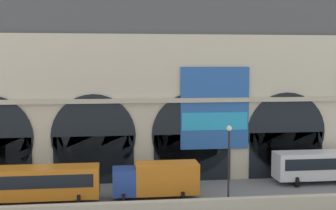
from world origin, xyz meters
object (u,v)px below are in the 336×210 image
at_px(bus_midwest, 33,183).
at_px(bus_east, 329,165).
at_px(street_lamp_quayside, 229,156).
at_px(box_truck_center, 157,179).

distance_m(bus_midwest, bus_east, 28.16).
distance_m(bus_east, street_lamp_quayside, 14.13).
bearing_deg(bus_east, street_lamp_quayside, -150.19).
bearing_deg(bus_east, bus_midwest, -173.29).
distance_m(bus_midwest, street_lamp_quayside, 16.54).
relative_size(bus_midwest, street_lamp_quayside, 1.59).
bearing_deg(bus_midwest, street_lamp_quayside, -12.77).
height_order(box_truck_center, street_lamp_quayside, street_lamp_quayside).
bearing_deg(bus_east, box_truck_center, -170.31).
xyz_separation_m(bus_midwest, street_lamp_quayside, (15.92, -3.61, 2.63)).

